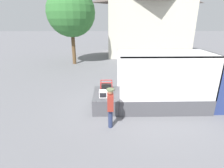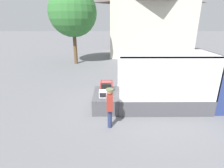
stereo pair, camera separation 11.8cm
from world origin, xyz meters
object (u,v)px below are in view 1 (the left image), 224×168
Objects in this scene: box_truck at (196,90)px; worker_person at (110,104)px; portable_generator at (107,87)px; microwave at (104,94)px; street_tree at (71,13)px.

worker_person is (-4.33, -1.84, 0.15)m from box_truck.
microwave is at bearing -98.29° from portable_generator.
worker_person is at bearing -78.55° from microwave.
box_truck is at bearing -4.61° from portable_generator.
box_truck is 4.71m from worker_person.
street_tree is at bearing 107.59° from microwave.
street_tree reaches higher than worker_person.
box_truck is 4.50m from portable_generator.
street_tree is at bearing 109.65° from portable_generator.
portable_generator is at bearing 81.71° from microwave.
worker_person is (0.16, -2.20, 0.09)m from portable_generator.
street_tree is (-3.59, 11.80, 3.93)m from worker_person.
microwave is 0.06× the size of street_tree.
portable_generator is 2.21m from worker_person.
portable_generator is (0.12, 0.83, 0.03)m from microwave.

